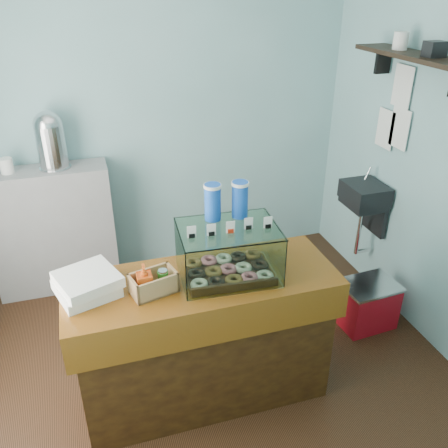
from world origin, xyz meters
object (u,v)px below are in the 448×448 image
object	(u,v)px
red_cooler	(367,304)
display_case	(228,247)
counter	(204,338)
coffee_urn	(50,139)

from	to	relation	value
red_cooler	display_case	bearing A→B (deg)	-172.04
display_case	red_cooler	world-z (taller)	display_case
counter	red_cooler	world-z (taller)	counter
counter	red_cooler	xyz separation A→B (m)	(1.39, 0.30, -0.27)
red_cooler	coffee_urn	bearing A→B (deg)	145.41
display_case	red_cooler	xyz separation A→B (m)	(1.23, 0.26, -0.88)
display_case	red_cooler	distance (m)	1.53
coffee_urn	red_cooler	size ratio (longest dim) A/B	1.02
counter	display_case	distance (m)	0.63
display_case	coffee_urn	world-z (taller)	coffee_urn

